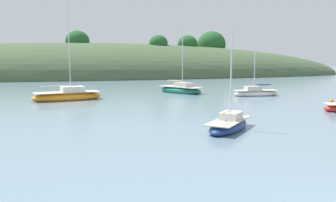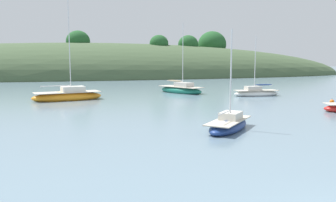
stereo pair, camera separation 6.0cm
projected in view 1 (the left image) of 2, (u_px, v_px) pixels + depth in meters
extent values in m
ellipsoid|color=#425638|center=(99.00, 77.00, 90.77)|extent=(150.00, 36.00, 17.96)
ellipsoid|color=#235628|center=(212.00, 44.00, 101.56)|extent=(8.51, 7.73, 7.73)
ellipsoid|color=#235628|center=(188.00, 45.00, 94.78)|extent=(5.71, 5.19, 5.19)
ellipsoid|color=#235628|center=(158.00, 44.00, 90.19)|extent=(5.01, 4.55, 4.55)
ellipsoid|color=#235628|center=(78.00, 41.00, 87.29)|extent=(6.07, 5.52, 5.52)
ellipsoid|color=navy|center=(229.00, 126.00, 21.78)|extent=(4.89, 4.94, 0.83)
cube|color=beige|center=(229.00, 120.00, 21.74)|extent=(4.50, 4.55, 0.06)
cube|color=silver|center=(231.00, 116.00, 22.07)|extent=(1.98, 1.99, 0.49)
cylinder|color=silver|center=(231.00, 75.00, 21.62)|extent=(0.09, 0.09, 5.78)
cylinder|color=silver|center=(225.00, 113.00, 20.94)|extent=(1.58, 1.61, 0.07)
ellipsoid|color=#196B56|center=(180.00, 91.00, 46.54)|extent=(5.56, 7.53, 1.16)
cube|color=beige|center=(180.00, 87.00, 46.47)|extent=(5.11, 6.92, 0.06)
cube|color=beige|center=(184.00, 85.00, 46.03)|extent=(2.49, 2.79, 0.60)
cylinder|color=silver|center=(183.00, 55.00, 45.71)|extent=(0.09, 0.09, 8.53)
cylinder|color=silver|center=(174.00, 81.00, 47.21)|extent=(1.49, 2.71, 0.07)
ellipsoid|color=tan|center=(174.00, 81.00, 47.21)|extent=(1.54, 2.66, 0.20)
ellipsoid|color=white|center=(256.00, 94.00, 42.69)|extent=(6.00, 2.46, 0.94)
cube|color=beige|center=(256.00, 90.00, 42.64)|extent=(5.52, 2.26, 0.06)
cube|color=beige|center=(253.00, 88.00, 42.52)|extent=(1.97, 1.44, 0.53)
cylinder|color=silver|center=(255.00, 64.00, 42.19)|extent=(0.09, 0.09, 6.69)
cylinder|color=silver|center=(263.00, 85.00, 42.75)|extent=(2.46, 0.27, 0.07)
ellipsoid|color=#2D4784|center=(263.00, 85.00, 42.74)|extent=(2.37, 0.39, 0.20)
ellipsoid|color=orange|center=(67.00, 97.00, 38.03)|extent=(8.06, 4.19, 1.23)
cube|color=beige|center=(67.00, 92.00, 37.96)|extent=(7.42, 3.86, 0.06)
cube|color=silver|center=(73.00, 89.00, 38.22)|extent=(2.76, 2.18, 0.63)
cylinder|color=silver|center=(69.00, 47.00, 37.54)|extent=(0.09, 0.09, 10.10)
cylinder|color=silver|center=(56.00, 86.00, 37.30)|extent=(3.17, 0.76, 0.07)
sphere|color=orange|center=(332.00, 101.00, 35.76)|extent=(0.44, 0.44, 0.44)
cylinder|color=black|center=(332.00, 99.00, 35.73)|extent=(0.04, 0.04, 0.10)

